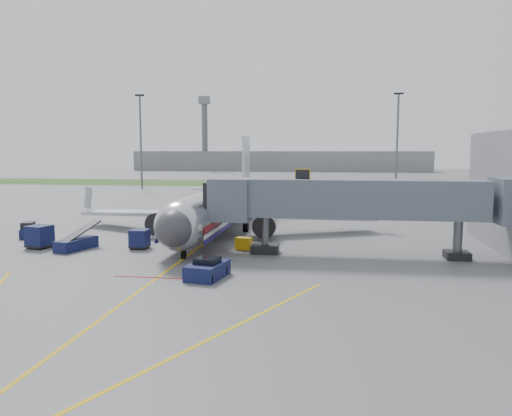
# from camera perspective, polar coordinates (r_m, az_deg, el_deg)

# --- Properties ---
(ground) EXTENTS (400.00, 400.00, 0.00)m
(ground) POSITION_cam_1_polar(r_m,az_deg,el_deg) (37.53, -9.16, -6.37)
(ground) COLOR #565659
(ground) RESTS_ON ground
(grass_strip) EXTENTS (300.00, 25.00, 0.01)m
(grass_strip) POSITION_cam_1_polar(r_m,az_deg,el_deg) (125.59, 3.41, 2.79)
(grass_strip) COLOR #2D4C1E
(grass_strip) RESTS_ON ground
(apron_markings) EXTENTS (21.52, 50.00, 0.01)m
(apron_markings) POSITION_cam_1_polar(r_m,az_deg,el_deg) (30.78, -13.39, -9.35)
(apron_markings) COLOR gold
(apron_markings) RESTS_ON ground
(airliner) EXTENTS (32.10, 35.67, 10.25)m
(airliner) POSITION_cam_1_polar(r_m,az_deg,el_deg) (51.62, -4.07, 0.23)
(airliner) COLOR silver
(airliner) RESTS_ON ground
(jet_bridge) EXTENTS (25.30, 4.00, 6.90)m
(jet_bridge) POSITION_cam_1_polar(r_m,az_deg,el_deg) (40.03, 10.84, 0.90)
(jet_bridge) COLOR slate
(jet_bridge) RESTS_ON ground
(light_mast_left) EXTENTS (2.00, 0.44, 20.40)m
(light_mast_left) POSITION_cam_1_polar(r_m,az_deg,el_deg) (112.66, -13.03, 7.67)
(light_mast_left) COLOR #595B60
(light_mast_left) RESTS_ON ground
(light_mast_right) EXTENTS (2.00, 0.44, 20.40)m
(light_mast_right) POSITION_cam_1_polar(r_m,az_deg,el_deg) (110.69, 15.84, 7.62)
(light_mast_right) COLOR #595B60
(light_mast_right) RESTS_ON ground
(distant_terminal) EXTENTS (120.00, 14.00, 8.00)m
(distant_terminal) POSITION_cam_1_polar(r_m,az_deg,el_deg) (205.95, 2.65, 5.40)
(distant_terminal) COLOR slate
(distant_terminal) RESTS_ON ground
(control_tower) EXTENTS (4.00, 4.00, 30.00)m
(control_tower) POSITION_cam_1_polar(r_m,az_deg,el_deg) (206.47, -5.89, 9.07)
(control_tower) COLOR #595B60
(control_tower) RESTS_ON ground
(pushback_tug) EXTENTS (2.57, 3.59, 1.36)m
(pushback_tug) POSITION_cam_1_polar(r_m,az_deg,el_deg) (33.23, -5.59, -7.00)
(pushback_tug) COLOR #0B1333
(pushback_tug) RESTS_ON ground
(baggage_tug) EXTENTS (1.78, 2.44, 1.53)m
(baggage_tug) POSITION_cam_1_polar(r_m,az_deg,el_deg) (52.69, -24.59, -2.39)
(baggage_tug) COLOR #0B1333
(baggage_tug) RESTS_ON ground
(baggage_cart_a) EXTENTS (1.56, 1.56, 1.63)m
(baggage_cart_a) POSITION_cam_1_polar(r_m,az_deg,el_deg) (43.91, -13.17, -3.45)
(baggage_cart_a) COLOR #0B1333
(baggage_cart_a) RESTS_ON ground
(baggage_cart_b) EXTENTS (2.13, 2.13, 1.95)m
(baggage_cart_b) POSITION_cam_1_polar(r_m,az_deg,el_deg) (46.83, -23.50, -3.01)
(baggage_cart_b) COLOR #0B1333
(baggage_cart_b) RESTS_ON ground
(baggage_cart_c) EXTENTS (1.65, 1.65, 1.51)m
(baggage_cart_c) POSITION_cam_1_polar(r_m,az_deg,el_deg) (47.77, -9.87, -2.64)
(baggage_cart_c) COLOR #0B1333
(baggage_cart_c) RESTS_ON ground
(belt_loader) EXTENTS (2.45, 4.70, 2.22)m
(belt_loader) POSITION_cam_1_polar(r_m,az_deg,el_deg) (44.96, -19.82, -3.80)
(belt_loader) COLOR #0B1333
(belt_loader) RESTS_ON ground
(ground_power_cart) EXTENTS (1.45, 1.14, 1.02)m
(ground_power_cart) POSITION_cam_1_polar(r_m,az_deg,el_deg) (42.42, -1.42, -4.08)
(ground_power_cart) COLOR gold
(ground_power_cart) RESTS_ON ground
(ramp_worker) EXTENTS (0.73, 0.65, 1.69)m
(ramp_worker) POSITION_cam_1_polar(r_m,az_deg,el_deg) (50.44, -8.34, -2.04)
(ramp_worker) COLOR #ACD118
(ramp_worker) RESTS_ON ground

